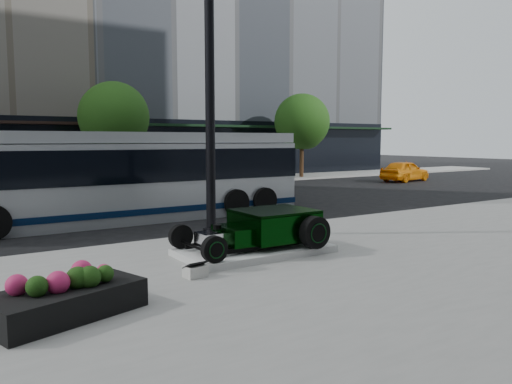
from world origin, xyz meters
TOP-DOWN VIEW (x-y plane):
  - ground at (0.00, 0.00)m, footprint 120.00×120.00m
  - sidewalk_far at (0.00, 14.00)m, footprint 70.00×4.00m
  - street_trees at (1.15, 13.07)m, footprint 29.80×3.80m
  - display_plinth at (-1.52, -4.80)m, footprint 3.40×1.80m
  - hot_rod at (-1.18, -4.80)m, footprint 3.22×2.00m
  - info_plaque at (-3.50, -5.81)m, footprint 0.43×0.34m
  - lamppost at (-1.29, -2.31)m, footprint 0.46×0.46m
  - flower_planter at (-6.01, -6.65)m, footprint 2.37×1.66m
  - transit_bus at (-2.02, 2.11)m, footprint 12.12×2.88m
  - white_sedan at (4.25, 5.25)m, footprint 5.42×2.60m
  - yellow_taxi at (18.14, 7.52)m, footprint 4.16×2.23m

SIDE VIEW (x-z plane):
  - ground at x=0.00m, z-range 0.00..0.00m
  - sidewalk_far at x=0.00m, z-range 0.00..0.12m
  - display_plinth at x=-1.52m, z-range 0.12..0.27m
  - info_plaque at x=-3.50m, z-range 0.09..0.40m
  - flower_planter at x=-6.01m, z-range 0.03..0.72m
  - yellow_taxi at x=18.14m, z-range 0.00..1.35m
  - hot_rod at x=-1.18m, z-range 0.29..1.10m
  - white_sedan at x=4.25m, z-range 0.00..1.52m
  - transit_bus at x=-2.02m, z-range 0.02..2.95m
  - street_trees at x=1.15m, z-range 0.92..6.62m
  - lamppost at x=-1.29m, z-range -0.20..8.15m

